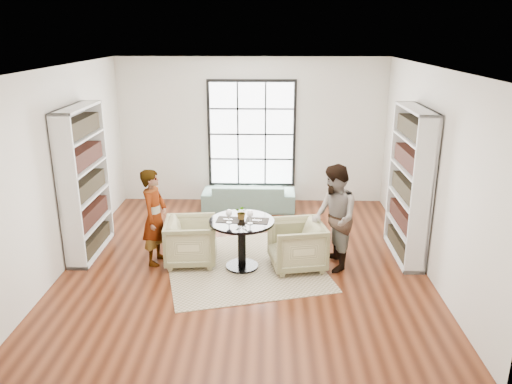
{
  "coord_description": "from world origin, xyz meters",
  "views": [
    {
      "loc": [
        0.36,
        -7.19,
        3.5
      ],
      "look_at": [
        0.16,
        0.4,
        1.03
      ],
      "focal_mm": 35.0,
      "sensor_mm": 36.0,
      "label": 1
    }
  ],
  "objects_px": {
    "pedestal_table": "(242,234)",
    "sofa": "(249,196)",
    "armchair_left": "(191,241)",
    "wine_glass_left": "(229,213)",
    "wine_glass_right": "(250,214)",
    "armchair_right": "(297,245)",
    "flower_centerpiece": "(242,212)",
    "person_left": "(155,217)",
    "person_right": "(334,218)"
  },
  "relations": [
    {
      "from": "armchair_left",
      "to": "person_left",
      "type": "xyz_separation_m",
      "value": [
        -0.55,
        0.0,
        0.4
      ]
    },
    {
      "from": "armchair_left",
      "to": "wine_glass_right",
      "type": "distance_m",
      "value": 1.13
    },
    {
      "from": "armchair_left",
      "to": "person_right",
      "type": "distance_m",
      "value": 2.24
    },
    {
      "from": "armchair_left",
      "to": "flower_centerpiece",
      "type": "relative_size",
      "value": 3.6
    },
    {
      "from": "armchair_right",
      "to": "flower_centerpiece",
      "type": "height_order",
      "value": "flower_centerpiece"
    },
    {
      "from": "sofa",
      "to": "pedestal_table",
      "type": "bearing_deg",
      "value": 90.72
    },
    {
      "from": "pedestal_table",
      "to": "armchair_right",
      "type": "distance_m",
      "value": 0.86
    },
    {
      "from": "armchair_left",
      "to": "person_left",
      "type": "distance_m",
      "value": 0.68
    },
    {
      "from": "wine_glass_left",
      "to": "wine_glass_right",
      "type": "distance_m",
      "value": 0.31
    },
    {
      "from": "pedestal_table",
      "to": "person_left",
      "type": "height_order",
      "value": "person_left"
    },
    {
      "from": "wine_glass_right",
      "to": "wine_glass_left",
      "type": "bearing_deg",
      "value": 175.92
    },
    {
      "from": "sofa",
      "to": "wine_glass_left",
      "type": "bearing_deg",
      "value": 87.03
    },
    {
      "from": "person_left",
      "to": "armchair_left",
      "type": "bearing_deg",
      "value": -79.96
    },
    {
      "from": "sofa",
      "to": "flower_centerpiece",
      "type": "xyz_separation_m",
      "value": [
        0.0,
        -2.62,
        0.62
      ]
    },
    {
      "from": "sofa",
      "to": "wine_glass_left",
      "type": "relative_size",
      "value": 8.83
    },
    {
      "from": "armchair_right",
      "to": "person_right",
      "type": "xyz_separation_m",
      "value": [
        0.55,
        -0.0,
        0.45
      ]
    },
    {
      "from": "armchair_left",
      "to": "wine_glass_left",
      "type": "distance_m",
      "value": 0.89
    },
    {
      "from": "person_left",
      "to": "wine_glass_left",
      "type": "distance_m",
      "value": 1.21
    },
    {
      "from": "armchair_left",
      "to": "pedestal_table",
      "type": "bearing_deg",
      "value": -106.64
    },
    {
      "from": "sofa",
      "to": "armchair_right",
      "type": "bearing_deg",
      "value": 108.35
    },
    {
      "from": "pedestal_table",
      "to": "armchair_right",
      "type": "bearing_deg",
      "value": 2.75
    },
    {
      "from": "armchair_left",
      "to": "wine_glass_right",
      "type": "xyz_separation_m",
      "value": [
        0.93,
        -0.29,
        0.57
      ]
    },
    {
      "from": "pedestal_table",
      "to": "sofa",
      "type": "relative_size",
      "value": 0.52
    },
    {
      "from": "armchair_left",
      "to": "person_right",
      "type": "height_order",
      "value": "person_right"
    },
    {
      "from": "sofa",
      "to": "wine_glass_right",
      "type": "height_order",
      "value": "wine_glass_right"
    },
    {
      "from": "pedestal_table",
      "to": "person_left",
      "type": "xyz_separation_m",
      "value": [
        -1.35,
        0.16,
        0.19
      ]
    },
    {
      "from": "pedestal_table",
      "to": "person_right",
      "type": "bearing_deg",
      "value": 1.66
    },
    {
      "from": "armchair_left",
      "to": "wine_glass_left",
      "type": "height_order",
      "value": "wine_glass_left"
    },
    {
      "from": "armchair_left",
      "to": "wine_glass_right",
      "type": "bearing_deg",
      "value": -112.97
    },
    {
      "from": "person_left",
      "to": "wine_glass_right",
      "type": "distance_m",
      "value": 1.52
    },
    {
      "from": "pedestal_table",
      "to": "armchair_left",
      "type": "relative_size",
      "value": 1.24
    },
    {
      "from": "person_right",
      "to": "armchair_right",
      "type": "bearing_deg",
      "value": -98.99
    },
    {
      "from": "pedestal_table",
      "to": "wine_glass_left",
      "type": "distance_m",
      "value": 0.42
    },
    {
      "from": "armchair_left",
      "to": "flower_centerpiece",
      "type": "distance_m",
      "value": 0.97
    },
    {
      "from": "armchair_left",
      "to": "wine_glass_right",
      "type": "height_order",
      "value": "wine_glass_right"
    },
    {
      "from": "pedestal_table",
      "to": "wine_glass_right",
      "type": "bearing_deg",
      "value": -45.93
    },
    {
      "from": "pedestal_table",
      "to": "armchair_right",
      "type": "height_order",
      "value": "pedestal_table"
    },
    {
      "from": "wine_glass_left",
      "to": "person_right",
      "type": "bearing_deg",
      "value": 5.61
    },
    {
      "from": "sofa",
      "to": "armchair_right",
      "type": "distance_m",
      "value": 2.77
    },
    {
      "from": "sofa",
      "to": "person_right",
      "type": "height_order",
      "value": "person_right"
    },
    {
      "from": "wine_glass_right",
      "to": "flower_centerpiece",
      "type": "xyz_separation_m",
      "value": [
        -0.13,
        0.19,
        -0.04
      ]
    },
    {
      "from": "wine_glass_left",
      "to": "flower_centerpiece",
      "type": "bearing_deg",
      "value": 42.38
    },
    {
      "from": "person_left",
      "to": "flower_centerpiece",
      "type": "xyz_separation_m",
      "value": [
        1.35,
        -0.11,
        0.13
      ]
    },
    {
      "from": "sofa",
      "to": "armchair_left",
      "type": "xyz_separation_m",
      "value": [
        -0.8,
        -2.52,
        0.09
      ]
    },
    {
      "from": "pedestal_table",
      "to": "flower_centerpiece",
      "type": "bearing_deg",
      "value": 87.98
    },
    {
      "from": "armchair_right",
      "to": "flower_centerpiece",
      "type": "distance_m",
      "value": 0.99
    },
    {
      "from": "wine_glass_left",
      "to": "armchair_right",
      "type": "bearing_deg",
      "value": 8.61
    },
    {
      "from": "armchair_left",
      "to": "wine_glass_left",
      "type": "xyz_separation_m",
      "value": [
        0.62,
        -0.27,
        0.57
      ]
    },
    {
      "from": "pedestal_table",
      "to": "person_left",
      "type": "bearing_deg",
      "value": 173.32
    },
    {
      "from": "person_right",
      "to": "wine_glass_right",
      "type": "height_order",
      "value": "person_right"
    }
  ]
}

